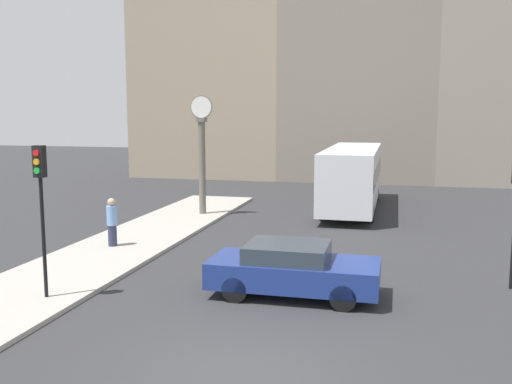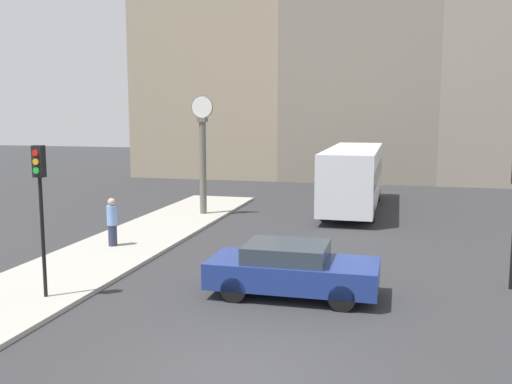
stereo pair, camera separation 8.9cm
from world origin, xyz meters
TOP-DOWN VIEW (x-y plane):
  - ground_plane at (0.00, 0.00)m, footprint 120.00×120.00m
  - sidewalk_corner at (-6.41, 8.85)m, footprint 3.37×21.70m
  - building_row at (-0.92, 30.21)m, footprint 31.68×5.00m
  - sedan_car at (0.15, 4.50)m, footprint 4.23×1.88m
  - bus_distant at (0.60, 17.90)m, footprint 2.32×9.64m
  - traffic_light_near at (-5.62, 2.60)m, footprint 0.26×0.24m
  - street_clock at (-5.74, 14.55)m, footprint 1.00×0.39m
  - pedestrian_blue_stripe at (-6.64, 7.90)m, footprint 0.35×0.35m

SIDE VIEW (x-z plane):
  - ground_plane at x=0.00m, z-range 0.00..0.00m
  - sidewalk_corner at x=-6.41m, z-range 0.00..0.12m
  - sedan_car at x=0.15m, z-range 0.02..1.36m
  - pedestrian_blue_stripe at x=-6.64m, z-range 0.13..1.76m
  - bus_distant at x=0.60m, z-range 0.20..3.14m
  - street_clock at x=-5.74m, z-range 0.16..5.36m
  - traffic_light_near at x=-5.62m, z-range 0.92..4.63m
  - building_row at x=-0.92m, z-range -0.69..16.03m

